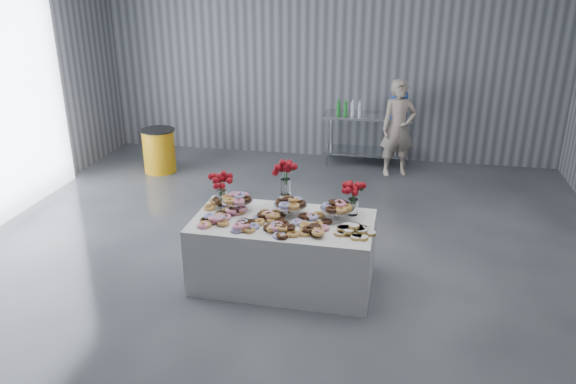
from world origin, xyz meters
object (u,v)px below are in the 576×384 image
display_table (283,252)px  trash_barrel (159,151)px  person (398,128)px  prep_table (367,131)px  water_jug (399,101)px

display_table → trash_barrel: bearing=131.3°
person → trash_barrel: person is taller
display_table → prep_table: 4.22m
prep_table → trash_barrel: 3.55m
prep_table → water_jug: water_jug is taller
prep_table → person: size_ratio=0.95×
water_jug → person: bearing=-87.2°
prep_table → water_jug: (0.50, -0.00, 0.53)m
display_table → trash_barrel: display_table is taller
person → display_table: bearing=-126.0°
trash_barrel → prep_table: bearing=16.5°
display_table → water_jug: bearing=74.9°
prep_table → person: 0.67m
prep_table → trash_barrel: bearing=-163.5°
water_jug → trash_barrel: water_jug is taller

